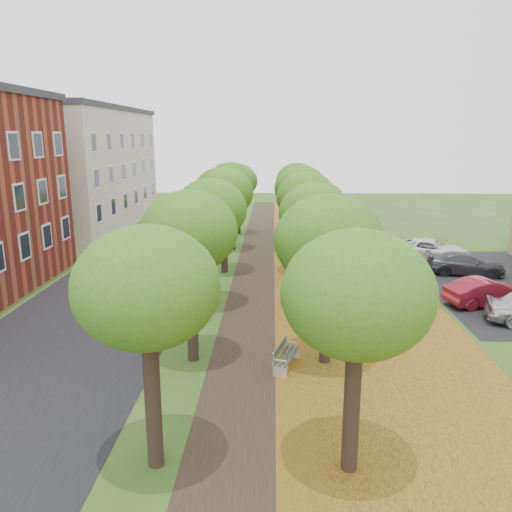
# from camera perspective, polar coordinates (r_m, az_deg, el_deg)

# --- Properties ---
(ground) EXTENTS (120.00, 120.00, 0.00)m
(ground) POSITION_cam_1_polar(r_m,az_deg,el_deg) (13.49, -1.40, -22.86)
(ground) COLOR #2D4C19
(ground) RESTS_ON ground
(street_asphalt) EXTENTS (8.00, 70.00, 0.01)m
(street_asphalt) POSITION_cam_1_polar(r_m,az_deg,el_deg) (28.24, -14.98, -3.30)
(street_asphalt) COLOR black
(street_asphalt) RESTS_ON ground
(footpath) EXTENTS (3.20, 70.00, 0.01)m
(footpath) POSITION_cam_1_polar(r_m,az_deg,el_deg) (27.04, 0.44, -3.57)
(footpath) COLOR black
(footpath) RESTS_ON ground
(leaf_verge) EXTENTS (7.50, 70.00, 0.01)m
(leaf_verge) POSITION_cam_1_polar(r_m,az_deg,el_deg) (27.38, 10.98, -3.61)
(leaf_verge) COLOR olive
(leaf_verge) RESTS_ON ground
(parking_lot) EXTENTS (9.00, 16.00, 0.01)m
(parking_lot) POSITION_cam_1_polar(r_m,az_deg,el_deg) (30.79, 26.53, -2.90)
(parking_lot) COLOR black
(parking_lot) RESTS_ON ground
(tree_row_west) EXTENTS (3.41, 33.41, 6.00)m
(tree_row_west) POSITION_cam_1_polar(r_m,az_deg,el_deg) (26.21, -4.38, 5.91)
(tree_row_west) COLOR black
(tree_row_west) RESTS_ON ground
(tree_row_east) EXTENTS (3.41, 33.41, 6.00)m
(tree_row_east) POSITION_cam_1_polar(r_m,az_deg,el_deg) (26.13, 6.20, 5.85)
(tree_row_east) COLOR black
(tree_row_east) RESTS_ON ground
(building_cream) EXTENTS (10.30, 20.30, 10.40)m
(building_cream) POSITION_cam_1_polar(r_m,az_deg,el_deg) (47.33, -20.26, 9.45)
(building_cream) COLOR beige
(building_cream) RESTS_ON ground
(bench) EXTENTS (1.01, 1.84, 0.83)m
(bench) POSITION_cam_1_polar(r_m,az_deg,el_deg) (18.00, 3.33, -11.31)
(bench) COLOR #2D3831
(bench) RESTS_ON ground
(car_red) EXTENTS (4.24, 2.37, 1.32)m
(car_red) POSITION_cam_1_polar(r_m,az_deg,el_deg) (26.49, 24.86, -3.77)
(car_red) COLOR maroon
(car_red) RESTS_ON ground
(car_grey) EXTENTS (4.63, 2.52, 1.27)m
(car_grey) POSITION_cam_1_polar(r_m,az_deg,el_deg) (31.85, 22.81, -0.82)
(car_grey) COLOR #37383D
(car_grey) RESTS_ON ground
(car_white) EXTENTS (5.53, 4.03, 1.40)m
(car_white) POSITION_cam_1_polar(r_m,az_deg,el_deg) (34.49, 19.33, 0.64)
(car_white) COLOR silver
(car_white) RESTS_ON ground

